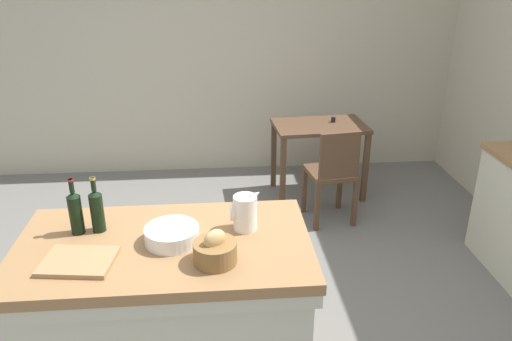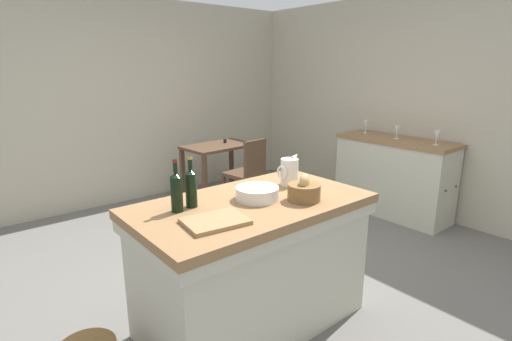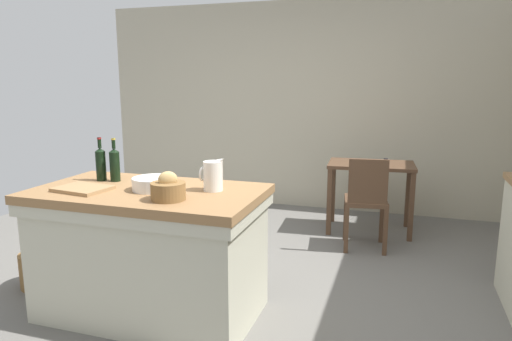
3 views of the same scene
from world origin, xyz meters
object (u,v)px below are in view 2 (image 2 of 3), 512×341
(writing_desk, at_px, (219,154))
(wine_glass_left, at_px, (397,130))
(wine_bottle_dark, at_px, (191,187))
(pitcher, at_px, (289,172))
(wooden_chair, at_px, (248,173))
(wine_bottle_amber, at_px, (176,191))
(wine_glass_far_left, at_px, (437,135))
(side_cabinet, at_px, (393,177))
(wash_bowl, at_px, (257,193))
(bread_basket, at_px, (304,191))
(wine_glass_middle, at_px, (366,124))
(island_table, at_px, (252,259))
(cutting_board, at_px, (215,221))

(writing_desk, xyz_separation_m, wine_glass_left, (1.31, -1.77, 0.41))
(wine_glass_left, bearing_deg, wine_bottle_dark, -172.17)
(writing_desk, relative_size, pitcher, 3.90)
(pitcher, bearing_deg, writing_desk, 68.36)
(wooden_chair, height_order, wine_bottle_amber, wine_bottle_amber)
(wine_glass_far_left, bearing_deg, pitcher, 179.60)
(side_cabinet, xyz_separation_m, wine_bottle_amber, (-3.11, -0.43, 0.56))
(side_cabinet, bearing_deg, wine_glass_left, -166.37)
(wash_bowl, xyz_separation_m, wine_bottle_dark, (-0.40, 0.15, 0.09))
(bread_basket, bearing_deg, pitcher, 61.89)
(wash_bowl, relative_size, wine_glass_middle, 1.76)
(wash_bowl, height_order, wine_glass_left, wine_glass_left)
(wooden_chair, height_order, wine_glass_left, wine_glass_left)
(island_table, bearing_deg, wine_glass_far_left, 1.99)
(side_cabinet, height_order, cutting_board, side_cabinet)
(writing_desk, xyz_separation_m, wine_glass_far_left, (1.30, -2.25, 0.41))
(side_cabinet, height_order, wine_glass_middle, wine_glass_middle)
(wooden_chair, distance_m, cutting_board, 2.59)
(wooden_chair, bearing_deg, wine_glass_middle, -26.40)
(pitcher, relative_size, cutting_board, 0.70)
(wine_bottle_amber, distance_m, wine_glass_middle, 3.30)
(side_cabinet, distance_m, wine_glass_far_left, 0.75)
(side_cabinet, bearing_deg, cutting_board, -166.46)
(wine_glass_left, height_order, wine_glass_middle, wine_glass_middle)
(wine_glass_middle, bearing_deg, writing_desk, 136.89)
(writing_desk, bearing_deg, wash_bowl, -118.63)
(pitcher, bearing_deg, wine_glass_middle, 22.61)
(wash_bowl, bearing_deg, wooden_chair, 53.44)
(wash_bowl, bearing_deg, wine_glass_middle, 21.51)
(pitcher, distance_m, wine_bottle_dark, 0.80)
(writing_desk, distance_m, wooden_chair, 0.62)
(wooden_chair, xyz_separation_m, wine_glass_middle, (1.37, -0.68, 0.54))
(writing_desk, height_order, cutting_board, cutting_board)
(wine_glass_far_left, bearing_deg, side_cabinet, 87.10)
(bread_basket, distance_m, wine_bottle_amber, 0.82)
(writing_desk, height_order, wine_glass_left, wine_glass_left)
(island_table, distance_m, cutting_board, 0.60)
(side_cabinet, relative_size, wine_bottle_dark, 4.41)
(bread_basket, distance_m, wine_glass_far_left, 2.37)
(wine_glass_far_left, relative_size, wine_glass_middle, 0.98)
(side_cabinet, xyz_separation_m, wine_glass_far_left, (-0.02, -0.48, 0.57))
(wash_bowl, height_order, wine_glass_middle, wine_glass_middle)
(cutting_board, relative_size, wine_glass_far_left, 2.16)
(pitcher, bearing_deg, bread_basket, -118.11)
(side_cabinet, xyz_separation_m, wooden_chair, (-1.32, 1.16, 0.03))
(cutting_board, bearing_deg, pitcher, 17.83)
(bread_basket, distance_m, wine_glass_left, 2.48)
(wine_bottle_amber, xyz_separation_m, wine_glass_middle, (3.17, 0.91, 0.01))
(wine_bottle_dark, height_order, wine_glass_middle, wine_bottle_dark)
(wooden_chair, bearing_deg, writing_desk, 90.53)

